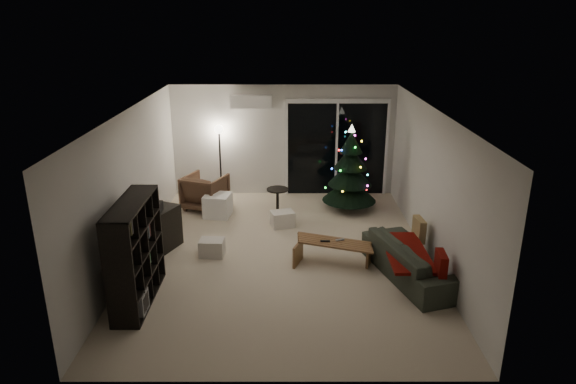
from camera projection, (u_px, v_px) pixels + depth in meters
name	position (u px, v px, depth m)	size (l,w,h in m)	color
room	(306.00, 174.00, 9.97)	(6.50, 7.51, 2.60)	beige
bookshelf	(122.00, 253.00, 7.25)	(0.39, 1.52, 1.52)	black
media_cabinet	(151.00, 234.00, 8.80)	(0.45, 1.21, 0.75)	black
stereo	(149.00, 209.00, 8.65)	(0.38, 0.45, 0.16)	black
armchair	(205.00, 192.00, 10.91)	(0.80, 0.82, 0.75)	brown
ottoman	(218.00, 205.00, 10.54)	(0.51, 0.51, 0.46)	white
cardboard_box_a	(212.00, 248.00, 8.83)	(0.41, 0.31, 0.29)	white
cardboard_box_b	(282.00, 219.00, 10.05)	(0.44, 0.33, 0.30)	white
side_table	(278.00, 202.00, 10.61)	(0.45, 0.45, 0.56)	black
floor_lamp	(220.00, 163.00, 11.48)	(0.25, 0.25, 1.58)	black
sofa	(412.00, 260.00, 8.07)	(2.02, 0.79, 0.59)	black
sofa_throw	(406.00, 252.00, 8.03)	(0.63, 1.45, 0.05)	#6A1207
cushion_a	(419.00, 229.00, 8.60)	(0.12, 0.39, 0.39)	olive
cushion_b	(441.00, 265.00, 7.38)	(0.12, 0.39, 0.39)	#6A1207
coffee_table	(334.00, 253.00, 8.53)	(1.26, 0.44, 0.40)	brown
remote_a	(325.00, 241.00, 8.46)	(0.16, 0.05, 0.02)	black
remote_b	(340.00, 240.00, 8.51)	(0.15, 0.04, 0.02)	slate
christmas_tree	(350.00, 168.00, 10.67)	(1.14, 1.14, 1.84)	black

